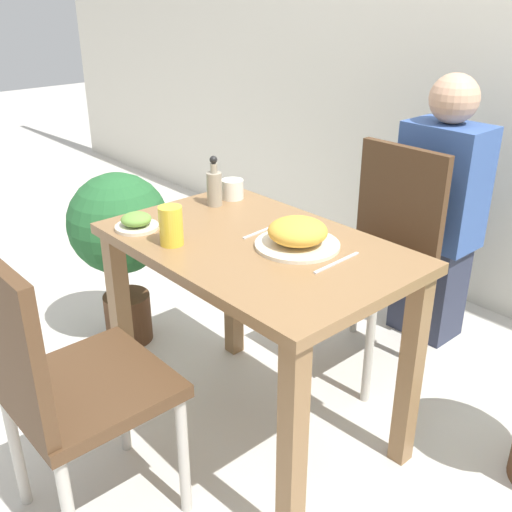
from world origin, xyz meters
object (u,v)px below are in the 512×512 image
at_px(person_figure, 439,214).
at_px(juice_glass, 171,226).
at_px(sauce_bottle, 214,187).
at_px(drink_cup, 233,189).
at_px(food_plate, 298,234).
at_px(potted_plant_left, 120,234).
at_px(chair_near, 60,379).
at_px(side_plate, 136,222).
at_px(chair_far, 380,247).

bearing_deg(person_figure, juice_glass, -97.98).
bearing_deg(sauce_bottle, drink_cup, 97.87).
relative_size(food_plate, person_figure, 0.23).
relative_size(drink_cup, potted_plant_left, 0.11).
relative_size(food_plate, juice_glass, 2.14).
height_order(chair_near, juice_glass, chair_near).
relative_size(food_plate, drink_cup, 3.20).
relative_size(side_plate, potted_plant_left, 0.18).
bearing_deg(food_plate, potted_plant_left, -174.02).
bearing_deg(chair_near, drink_cup, -69.71).
xyz_separation_m(chair_near, person_figure, (0.06, 1.71, 0.06)).
bearing_deg(juice_glass, potted_plant_left, 165.09).
xyz_separation_m(side_plate, sauce_bottle, (-0.01, 0.34, 0.05)).
distance_m(side_plate, person_figure, 1.33).
relative_size(chair_far, person_figure, 0.78).
bearing_deg(chair_far, juice_glass, -99.13).
distance_m(food_plate, potted_plant_left, 0.99).
height_order(food_plate, potted_plant_left, food_plate).
xyz_separation_m(chair_near, food_plate, (0.16, 0.74, 0.27)).
height_order(chair_near, side_plate, chair_near).
xyz_separation_m(chair_far, person_figure, (0.03, 0.36, 0.06)).
distance_m(chair_near, food_plate, 0.80).
xyz_separation_m(food_plate, potted_plant_left, (-0.95, -0.10, -0.27)).
bearing_deg(juice_glass, side_plate, -175.66).
xyz_separation_m(chair_near, drink_cup, (-0.33, 0.88, 0.26)).
height_order(side_plate, person_figure, person_figure).
xyz_separation_m(chair_far, potted_plant_left, (-0.82, -0.71, -0.00)).
relative_size(potted_plant_left, person_figure, 0.67).
bearing_deg(chair_far, chair_near, -91.14).
distance_m(juice_glass, person_figure, 1.29).
distance_m(drink_cup, sauce_bottle, 0.10).
distance_m(food_plate, juice_glass, 0.39).
height_order(chair_far, side_plate, chair_far).
distance_m(food_plate, sauce_bottle, 0.47).
relative_size(chair_far, potted_plant_left, 1.17).
distance_m(chair_near, side_plate, 0.59).
height_order(chair_far, person_figure, person_figure).
distance_m(potted_plant_left, person_figure, 1.37).
height_order(juice_glass, potted_plant_left, juice_glass).
bearing_deg(potted_plant_left, side_plate, -21.60).
distance_m(food_plate, side_plate, 0.55).
height_order(drink_cup, person_figure, person_figure).
bearing_deg(food_plate, person_figure, 95.78).
relative_size(juice_glass, person_figure, 0.11).
bearing_deg(food_plate, side_plate, -147.46).
relative_size(food_plate, side_plate, 1.83).
distance_m(chair_near, person_figure, 1.72).
bearing_deg(potted_plant_left, sauce_bottle, 16.58).
relative_size(drink_cup, person_figure, 0.07).
bearing_deg(potted_plant_left, juice_glass, -14.91).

